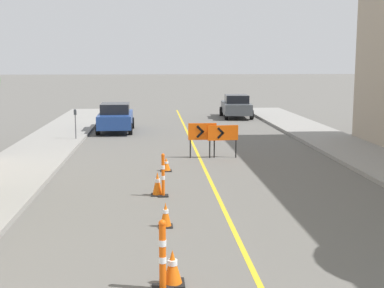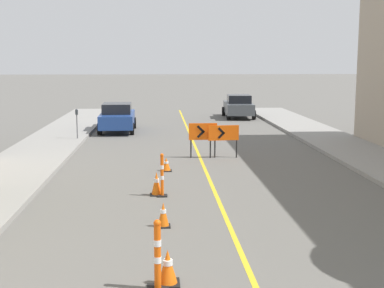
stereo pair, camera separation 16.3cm
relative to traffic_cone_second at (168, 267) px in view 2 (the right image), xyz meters
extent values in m
cube|color=gold|center=(1.54, 12.92, -0.31)|extent=(0.12, 40.88, 0.01)
cube|color=gray|center=(-5.21, 12.92, -0.24)|extent=(2.93, 40.88, 0.15)
cube|color=gray|center=(8.29, 12.92, -0.24)|extent=(2.93, 40.88, 0.15)
cube|color=black|center=(0.00, 0.00, -0.30)|extent=(0.43, 0.43, 0.03)
cone|color=orange|center=(0.00, 0.00, 0.02)|extent=(0.34, 0.34, 0.60)
cylinder|color=white|center=(0.00, 0.00, 0.09)|extent=(0.18, 0.18, 0.10)
cube|color=black|center=(-0.05, 3.32, -0.30)|extent=(0.34, 0.34, 0.03)
cone|color=orange|center=(-0.05, 3.32, 0.00)|extent=(0.27, 0.27, 0.57)
cylinder|color=white|center=(-0.05, 3.32, 0.07)|extent=(0.14, 0.14, 0.09)
cube|color=black|center=(-0.21, 6.36, -0.30)|extent=(0.38, 0.38, 0.03)
cone|color=orange|center=(-0.21, 6.36, 0.05)|extent=(0.30, 0.30, 0.67)
cylinder|color=white|center=(-0.21, 6.36, 0.13)|extent=(0.16, 0.16, 0.11)
cube|color=black|center=(0.12, 9.80, -0.30)|extent=(0.39, 0.39, 0.03)
cone|color=orange|center=(0.12, 9.80, -0.05)|extent=(0.31, 0.31, 0.46)
cylinder|color=white|center=(0.12, 9.80, 0.00)|extent=(0.16, 0.16, 0.07)
cube|color=black|center=(-0.18, -0.21, -0.29)|extent=(0.38, 0.38, 0.04)
cylinder|color=#EF560C|center=(-0.18, -0.21, 0.28)|extent=(0.12, 0.12, 1.12)
cylinder|color=white|center=(-0.18, -0.21, 0.23)|extent=(0.13, 0.13, 0.11)
cylinder|color=white|center=(-0.18, -0.21, 0.53)|extent=(0.13, 0.13, 0.11)
sphere|color=#EF560C|center=(-0.18, -0.21, 0.88)|extent=(0.13, 0.13, 0.13)
cube|color=black|center=(-0.05, 6.20, -0.29)|extent=(0.30, 0.30, 0.04)
cylinder|color=#EF560C|center=(-0.05, 6.20, 0.30)|extent=(0.09, 0.09, 1.16)
cylinder|color=white|center=(-0.05, 6.20, 0.25)|extent=(0.10, 0.10, 0.12)
cylinder|color=white|center=(-0.05, 6.20, 0.56)|extent=(0.10, 0.10, 0.12)
sphere|color=#EF560C|center=(-0.05, 6.20, 0.91)|extent=(0.10, 0.10, 0.10)
cube|color=#EF560C|center=(1.66, 12.36, 0.77)|extent=(1.15, 0.07, 0.68)
cube|color=black|center=(1.57, 12.31, 0.86)|extent=(0.33, 0.02, 0.33)
cube|color=black|center=(1.57, 12.31, 0.67)|extent=(0.33, 0.02, 0.33)
cylinder|color=black|center=(1.17, 12.36, 0.06)|extent=(0.06, 0.06, 0.74)
cylinder|color=black|center=(2.15, 12.36, 0.06)|extent=(0.06, 0.06, 0.74)
cube|color=#EF560C|center=(2.49, 12.29, 0.71)|extent=(1.26, 0.18, 0.61)
cube|color=black|center=(2.40, 12.25, 0.80)|extent=(0.30, 0.05, 0.30)
cube|color=black|center=(2.40, 12.25, 0.63)|extent=(0.30, 0.05, 0.30)
cylinder|color=black|center=(1.95, 12.29, 0.05)|extent=(0.06, 0.06, 0.72)
cylinder|color=black|center=(3.03, 12.29, 0.05)|extent=(0.06, 0.06, 0.72)
cube|color=navy|center=(-2.41, 20.73, 0.37)|extent=(1.87, 4.33, 0.72)
cube|color=black|center=(-2.41, 20.52, 1.00)|extent=(1.56, 1.96, 0.55)
cylinder|color=black|center=(-3.27, 22.07, 0.01)|extent=(0.23, 0.64, 0.64)
cylinder|color=black|center=(-1.56, 22.07, 0.01)|extent=(0.23, 0.64, 0.64)
cylinder|color=black|center=(-3.27, 19.40, 0.01)|extent=(0.23, 0.64, 0.64)
cylinder|color=black|center=(-1.56, 19.40, 0.01)|extent=(0.23, 0.64, 0.64)
cube|color=#474C51|center=(5.38, 27.54, 0.37)|extent=(2.04, 4.39, 0.72)
cube|color=black|center=(5.38, 27.32, 1.00)|extent=(1.64, 2.02, 0.55)
cylinder|color=black|center=(4.53, 28.87, 0.01)|extent=(0.26, 0.65, 0.64)
cylinder|color=black|center=(6.24, 28.87, 0.01)|extent=(0.26, 0.65, 0.64)
cylinder|color=black|center=(4.53, 26.21, 0.01)|extent=(0.26, 0.65, 0.64)
cylinder|color=black|center=(6.24, 26.21, 0.01)|extent=(0.26, 0.65, 0.64)
cylinder|color=#4C4C51|center=(-4.10, 17.11, 0.43)|extent=(0.05, 0.05, 1.17)
cube|color=#33383D|center=(-4.10, 17.11, 1.12)|extent=(0.12, 0.10, 0.22)
sphere|color=#33383D|center=(-4.10, 17.11, 1.23)|extent=(0.11, 0.11, 0.11)
camera|label=1|loc=(-0.30, -8.99, 3.62)|focal=50.00mm
camera|label=2|loc=(-0.14, -9.00, 3.62)|focal=50.00mm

